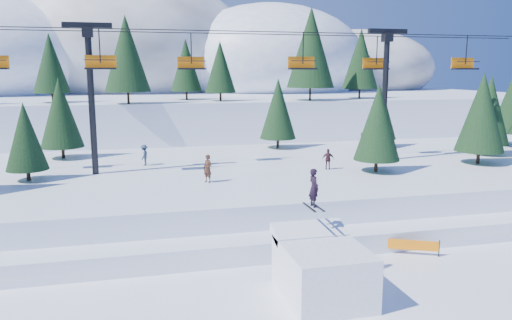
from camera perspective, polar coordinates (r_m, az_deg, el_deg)
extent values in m
plane|color=white|center=(21.25, 5.08, -16.77)|extent=(160.00, 160.00, 0.00)
cube|color=white|center=(37.38, -3.84, -2.78)|extent=(70.00, 22.00, 2.50)
cube|color=white|center=(28.14, -0.22, -8.62)|extent=(70.00, 6.00, 1.10)
cube|color=white|center=(86.37, -9.68, 5.65)|extent=(110.00, 60.00, 6.00)
ellipsoid|color=#605B59|center=(95.96, -13.98, 12.07)|extent=(44.00, 39.60, 26.40)
ellipsoid|color=white|center=(91.19, 1.64, 11.32)|extent=(34.00, 30.60, 19.72)
ellipsoid|color=#605B59|center=(103.80, 11.60, 10.27)|extent=(30.00, 27.00, 15.00)
cylinder|color=black|center=(57.13, -14.38, 6.91)|extent=(0.26, 0.26, 1.34)
cone|color=#1B3C1D|center=(57.08, -14.60, 11.70)|extent=(4.97, 4.97, 8.22)
cylinder|color=black|center=(61.06, -4.08, 7.24)|extent=(0.26, 0.26, 1.00)
cone|color=#1B3C1D|center=(60.98, -4.12, 10.59)|extent=(3.71, 3.71, 6.14)
cylinder|color=black|center=(62.31, 6.20, 7.52)|extent=(0.26, 0.26, 1.57)
cone|color=#1B3C1D|center=(62.31, 6.30, 12.66)|extent=(5.81, 5.81, 9.61)
cylinder|color=black|center=(62.09, -22.21, 6.60)|extent=(0.26, 0.26, 1.09)
cone|color=#1B3C1D|center=(62.02, -22.45, 10.21)|extent=(4.06, 4.06, 6.72)
cylinder|color=black|center=(67.91, 11.73, 7.46)|extent=(0.26, 0.26, 1.26)
cone|color=#1B3C1D|center=(67.86, 11.87, 11.27)|extent=(4.70, 4.70, 7.77)
cylinder|color=black|center=(64.25, -7.93, 7.34)|extent=(0.26, 0.26, 1.06)
cone|color=#1B3C1D|center=(64.18, -8.01, 10.70)|extent=(3.93, 3.93, 6.49)
cube|color=white|center=(21.98, 7.67, -12.59)|extent=(3.38, 4.17, 2.29)
cube|color=white|center=(23.13, 6.11, -8.23)|extent=(3.38, 1.46, 0.81)
imported|color=black|center=(22.41, 6.62, -3.16)|extent=(0.49, 0.68, 1.74)
cube|color=black|center=(22.56, 6.10, -5.39)|extent=(0.11, 1.65, 0.03)
cube|color=black|center=(22.70, 7.05, -5.31)|extent=(0.11, 1.65, 0.03)
cylinder|color=black|center=(36.05, -18.28, 6.31)|extent=(0.44, 0.44, 10.00)
cube|color=black|center=(36.11, -18.74, 14.40)|extent=(3.20, 0.35, 0.35)
cube|color=black|center=(36.08, -18.70, 13.69)|extent=(0.70, 0.70, 0.70)
cylinder|color=black|center=(40.78, 14.48, 6.89)|extent=(0.44, 0.44, 10.00)
cube|color=black|center=(40.84, 14.81, 14.05)|extent=(3.20, 0.35, 0.35)
cube|color=black|center=(40.81, 14.78, 13.42)|extent=(0.70, 0.70, 0.70)
cylinder|color=black|center=(35.76, -0.45, 14.49)|extent=(46.00, 0.06, 0.06)
cylinder|color=black|center=(38.09, -1.31, 14.22)|extent=(46.00, 0.06, 0.06)
cylinder|color=black|center=(34.78, -17.45, 12.34)|extent=(0.08, 0.08, 2.20)
cube|color=black|center=(34.74, -17.32, 9.95)|extent=(2.00, 0.75, 0.12)
cube|color=orange|center=(35.13, -17.33, 10.68)|extent=(2.00, 0.10, 0.85)
cylinder|color=black|center=(34.40, -17.41, 10.86)|extent=(2.00, 0.06, 0.06)
cylinder|color=black|center=(37.37, -7.42, 12.53)|extent=(0.08, 0.08, 2.20)
cube|color=black|center=(37.33, -7.37, 10.31)|extent=(2.00, 0.75, 0.12)
cube|color=orange|center=(37.71, -7.45, 10.99)|extent=(2.00, 0.10, 0.85)
cylinder|color=black|center=(36.99, -7.32, 11.16)|extent=(2.00, 0.06, 0.06)
cylinder|color=black|center=(36.74, 5.40, 12.61)|extent=(0.08, 0.08, 2.20)
cube|color=black|center=(36.71, 5.36, 10.35)|extent=(2.00, 0.75, 0.12)
cube|color=orange|center=(37.07, 5.18, 11.04)|extent=(2.00, 0.10, 0.85)
cylinder|color=black|center=(36.38, 5.56, 11.21)|extent=(2.00, 0.06, 0.06)
cylinder|color=black|center=(41.72, 13.66, 12.08)|extent=(0.08, 0.08, 2.20)
cube|color=black|center=(41.69, 13.57, 10.09)|extent=(2.00, 0.75, 0.12)
cube|color=orange|center=(42.03, 13.36, 10.71)|extent=(2.00, 0.10, 0.85)
cylinder|color=black|center=(41.39, 13.83, 10.84)|extent=(2.00, 0.06, 0.06)
cylinder|color=black|center=(43.06, 22.92, 11.51)|extent=(0.08, 0.08, 2.20)
cube|color=black|center=(43.03, 22.79, 9.58)|extent=(2.00, 0.75, 0.12)
cube|color=orange|center=(43.34, 22.53, 10.19)|extent=(2.00, 0.10, 0.85)
cylinder|color=black|center=(42.75, 23.12, 10.30)|extent=(2.00, 0.06, 0.06)
cylinder|color=black|center=(42.32, 24.04, 0.28)|extent=(0.26, 0.26, 0.98)
cone|color=#1B3C1D|center=(41.91, 24.39, 5.01)|extent=(3.65, 3.65, 6.03)
cylinder|color=black|center=(47.09, 24.83, 1.12)|extent=(0.26, 0.26, 0.94)
cone|color=#1B3C1D|center=(46.73, 25.14, 5.19)|extent=(3.49, 3.49, 5.77)
cylinder|color=black|center=(48.47, 13.94, 1.92)|extent=(0.26, 0.26, 0.79)
cone|color=#1B3C1D|center=(48.16, 14.08, 5.25)|extent=(2.95, 2.95, 4.88)
cylinder|color=black|center=(43.99, -21.17, 0.79)|extent=(0.26, 0.26, 0.93)
cone|color=#1B3C1D|center=(43.61, -21.45, 5.08)|extent=(3.44, 3.44, 5.69)
cylinder|color=black|center=(46.56, 2.50, 1.94)|extent=(0.26, 0.26, 0.90)
cone|color=#1B3C1D|center=(46.20, 2.53, 5.90)|extent=(3.35, 3.35, 5.54)
cylinder|color=black|center=(36.01, -24.57, -1.57)|extent=(0.26, 0.26, 0.72)
cone|color=#1B3C1D|center=(35.61, -24.87, 2.48)|extent=(2.67, 2.67, 4.41)
cylinder|color=black|center=(36.55, 13.55, -0.64)|extent=(0.26, 0.26, 0.87)
cone|color=#1B3C1D|center=(36.11, 13.75, 4.22)|extent=(3.24, 3.24, 5.36)
imported|color=#432619|center=(32.22, -5.54, -0.98)|extent=(0.76, 0.78, 1.81)
imported|color=#2A3B53|center=(38.77, -12.65, 0.55)|extent=(0.86, 1.15, 1.59)
imported|color=#1F3B27|center=(44.82, 12.14, 2.01)|extent=(0.97, 1.07, 1.84)
imported|color=#3F1F28|center=(36.69, 8.25, 0.10)|extent=(0.96, 0.69, 1.52)
cylinder|color=black|center=(27.81, 14.42, -9.40)|extent=(0.06, 0.06, 0.90)
cylinder|color=black|center=(28.14, 20.19, -9.49)|extent=(0.06, 0.06, 0.90)
cube|color=orange|center=(27.91, 17.33, -9.26)|extent=(2.56, 1.21, 0.55)
cylinder|color=black|center=(30.18, 14.88, -7.86)|extent=(0.06, 0.06, 0.90)
cylinder|color=black|center=(30.71, 20.11, -7.83)|extent=(0.06, 0.06, 0.90)
cube|color=orange|center=(30.38, 17.53, -7.67)|extent=(2.64, 1.02, 0.55)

